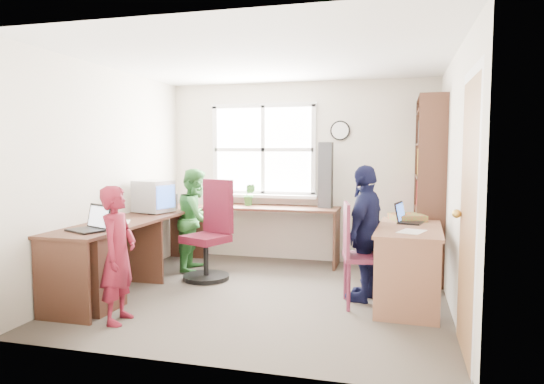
{
  "coord_description": "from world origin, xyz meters",
  "views": [
    {
      "loc": [
        1.3,
        -4.73,
        1.5
      ],
      "look_at": [
        0.0,
        0.25,
        1.05
      ],
      "focal_mm": 32.0,
      "sensor_mm": 36.0,
      "label": 1
    }
  ],
  "objects_px": {
    "swivel_chair": "(211,236)",
    "person_navy": "(365,233)",
    "l_desk": "(137,250)",
    "laptop_left": "(92,225)",
    "wooden_chair": "(359,250)",
    "crt_monitor": "(153,196)",
    "person_green": "(196,219)",
    "laptop_right": "(407,218)",
    "potted_plant": "(249,195)",
    "right_desk": "(409,248)",
    "cd_tower": "(326,175)",
    "bookshelf": "(429,192)",
    "person_red": "(118,254)"
  },
  "relations": [
    {
      "from": "laptop_right",
      "to": "potted_plant",
      "type": "height_order",
      "value": "potted_plant"
    },
    {
      "from": "l_desk",
      "to": "person_navy",
      "type": "relative_size",
      "value": 2.18
    },
    {
      "from": "person_green",
      "to": "person_navy",
      "type": "xyz_separation_m",
      "value": [
        2.13,
        -0.72,
        0.04
      ]
    },
    {
      "from": "potted_plant",
      "to": "person_green",
      "type": "distance_m",
      "value": 0.84
    },
    {
      "from": "swivel_chair",
      "to": "potted_plant",
      "type": "relative_size",
      "value": 3.89
    },
    {
      "from": "crt_monitor",
      "to": "laptop_left",
      "type": "height_order",
      "value": "crt_monitor"
    },
    {
      "from": "bookshelf",
      "to": "person_green",
      "type": "bearing_deg",
      "value": -172.8
    },
    {
      "from": "bookshelf",
      "to": "person_red",
      "type": "height_order",
      "value": "bookshelf"
    },
    {
      "from": "laptop_left",
      "to": "potted_plant",
      "type": "xyz_separation_m",
      "value": [
        0.82,
        2.3,
        0.09
      ]
    },
    {
      "from": "cd_tower",
      "to": "person_green",
      "type": "bearing_deg",
      "value": -154.19
    },
    {
      "from": "laptop_left",
      "to": "person_red",
      "type": "bearing_deg",
      "value": -4.73
    },
    {
      "from": "laptop_left",
      "to": "cd_tower",
      "type": "relative_size",
      "value": 0.51
    },
    {
      "from": "l_desk",
      "to": "laptop_left",
      "type": "distance_m",
      "value": 0.67
    },
    {
      "from": "right_desk",
      "to": "bookshelf",
      "type": "relative_size",
      "value": 0.63
    },
    {
      "from": "right_desk",
      "to": "person_green",
      "type": "relative_size",
      "value": 1.05
    },
    {
      "from": "laptop_left",
      "to": "person_green",
      "type": "height_order",
      "value": "person_green"
    },
    {
      "from": "wooden_chair",
      "to": "laptop_left",
      "type": "relative_size",
      "value": 2.3
    },
    {
      "from": "swivel_chair",
      "to": "person_navy",
      "type": "xyz_separation_m",
      "value": [
        1.8,
        -0.37,
        0.18
      ]
    },
    {
      "from": "laptop_right",
      "to": "cd_tower",
      "type": "relative_size",
      "value": 0.42
    },
    {
      "from": "potted_plant",
      "to": "swivel_chair",
      "type": "bearing_deg",
      "value": -99.77
    },
    {
      "from": "laptop_right",
      "to": "person_green",
      "type": "height_order",
      "value": "person_green"
    },
    {
      "from": "bookshelf",
      "to": "cd_tower",
      "type": "distance_m",
      "value": 1.3
    },
    {
      "from": "person_red",
      "to": "laptop_right",
      "type": "bearing_deg",
      "value": -65.94
    },
    {
      "from": "swivel_chair",
      "to": "right_desk",
      "type": "bearing_deg",
      "value": 13.23
    },
    {
      "from": "laptop_right",
      "to": "person_green",
      "type": "relative_size",
      "value": 0.28
    },
    {
      "from": "swivel_chair",
      "to": "wooden_chair",
      "type": "distance_m",
      "value": 1.84
    },
    {
      "from": "person_navy",
      "to": "l_desk",
      "type": "bearing_deg",
      "value": -64.86
    },
    {
      "from": "swivel_chair",
      "to": "l_desk",
      "type": "bearing_deg",
      "value": -101.4
    },
    {
      "from": "laptop_right",
      "to": "l_desk",
      "type": "bearing_deg",
      "value": 117.93
    },
    {
      "from": "wooden_chair",
      "to": "person_red",
      "type": "height_order",
      "value": "person_red"
    },
    {
      "from": "person_red",
      "to": "potted_plant",
      "type": "bearing_deg",
      "value": -16.2
    },
    {
      "from": "wooden_chair",
      "to": "cd_tower",
      "type": "relative_size",
      "value": 1.18
    },
    {
      "from": "l_desk",
      "to": "laptop_left",
      "type": "xyz_separation_m",
      "value": [
        -0.14,
        -0.56,
        0.35
      ]
    },
    {
      "from": "wooden_chair",
      "to": "cd_tower",
      "type": "xyz_separation_m",
      "value": [
        -0.56,
        1.57,
        0.63
      ]
    },
    {
      "from": "wooden_chair",
      "to": "laptop_left",
      "type": "xyz_separation_m",
      "value": [
        -2.4,
        -0.75,
        0.27
      ]
    },
    {
      "from": "swivel_chair",
      "to": "laptop_right",
      "type": "bearing_deg",
      "value": 20.06
    },
    {
      "from": "l_desk",
      "to": "wooden_chair",
      "type": "xyz_separation_m",
      "value": [
        2.26,
        0.19,
        0.08
      ]
    },
    {
      "from": "swivel_chair",
      "to": "crt_monitor",
      "type": "height_order",
      "value": "swivel_chair"
    },
    {
      "from": "wooden_chair",
      "to": "laptop_right",
      "type": "bearing_deg",
      "value": 37.47
    },
    {
      "from": "wooden_chair",
      "to": "person_navy",
      "type": "distance_m",
      "value": 0.25
    },
    {
      "from": "swivel_chair",
      "to": "cd_tower",
      "type": "xyz_separation_m",
      "value": [
        1.19,
        1.0,
        0.68
      ]
    },
    {
      "from": "l_desk",
      "to": "person_navy",
      "type": "height_order",
      "value": "person_navy"
    },
    {
      "from": "person_red",
      "to": "bookshelf",
      "type": "bearing_deg",
      "value": -57.09
    },
    {
      "from": "person_navy",
      "to": "person_green",
      "type": "bearing_deg",
      "value": -93.35
    },
    {
      "from": "crt_monitor",
      "to": "person_red",
      "type": "relative_size",
      "value": 0.39
    },
    {
      "from": "right_desk",
      "to": "person_green",
      "type": "distance_m",
      "value": 2.65
    },
    {
      "from": "laptop_right",
      "to": "person_green",
      "type": "bearing_deg",
      "value": 93.96
    },
    {
      "from": "right_desk",
      "to": "laptop_right",
      "type": "xyz_separation_m",
      "value": [
        -0.02,
        0.27,
        0.26
      ]
    },
    {
      "from": "l_desk",
      "to": "wooden_chair",
      "type": "bearing_deg",
      "value": 4.83
    },
    {
      "from": "right_desk",
      "to": "person_green",
      "type": "bearing_deg",
      "value": 167.09
    }
  ]
}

